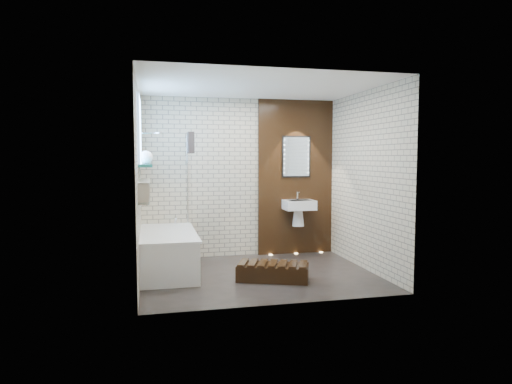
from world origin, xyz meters
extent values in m
plane|color=black|center=(0.00, 0.00, 0.00)|extent=(3.20, 3.20, 0.00)
cube|color=#BBAE94|center=(0.00, 1.30, 1.30)|extent=(3.20, 0.04, 2.60)
cube|color=#BBAE94|center=(0.00, -1.30, 1.30)|extent=(3.20, 0.04, 2.60)
cube|color=#BBAE94|center=(-1.60, 0.00, 1.30)|extent=(0.04, 2.60, 2.60)
cube|color=#BBAE94|center=(1.60, 0.00, 1.30)|extent=(0.04, 2.60, 2.60)
plane|color=white|center=(0.00, 0.00, 2.60)|extent=(3.20, 3.20, 0.00)
cube|color=black|center=(0.95, 1.27, 1.30)|extent=(1.30, 0.06, 2.60)
cube|color=#7FADE0|center=(-1.59, 0.35, 2.00)|extent=(0.03, 1.00, 0.90)
cube|color=#227C76|center=(-1.51, 0.35, 1.53)|extent=(0.18, 1.00, 0.04)
cube|color=#227C76|center=(-1.53, 0.15, 1.08)|extent=(0.14, 1.30, 0.03)
cube|color=#B2A899|center=(-1.53, 0.15, 1.32)|extent=(0.14, 1.30, 0.03)
cube|color=#B2A899|center=(-1.53, -0.48, 1.20)|extent=(0.14, 0.03, 0.26)
cube|color=#B2A899|center=(-1.53, 0.79, 1.20)|extent=(0.14, 0.03, 0.26)
cube|color=white|center=(-1.23, 0.45, 0.28)|extent=(0.75, 1.70, 0.55)
cube|color=white|center=(-1.23, 0.45, 0.57)|extent=(0.79, 1.74, 0.03)
cylinder|color=silver|center=(-1.08, 1.18, 0.64)|extent=(0.04, 0.04, 0.12)
cube|color=white|center=(-0.87, 0.89, 1.28)|extent=(0.01, 0.78, 1.40)
cube|color=black|center=(-0.87, 0.61, 1.85)|extent=(0.09, 0.24, 0.31)
cylinder|color=silver|center=(-1.30, 0.95, 2.00)|extent=(0.18, 0.18, 0.02)
cube|color=white|center=(0.95, 1.06, 0.85)|extent=(0.50, 0.36, 0.16)
cone|color=white|center=(0.95, 1.11, 0.63)|extent=(0.20, 0.20, 0.28)
cylinder|color=silver|center=(0.95, 1.16, 1.00)|extent=(0.03, 0.03, 0.14)
cube|color=black|center=(0.95, 1.24, 1.65)|extent=(0.50, 0.02, 0.70)
cube|color=silver|center=(0.95, 1.23, 1.65)|extent=(0.45, 0.01, 0.65)
cube|color=black|center=(0.12, -0.31, 0.10)|extent=(1.03, 0.73, 0.21)
cylinder|color=#A14518|center=(-1.53, -0.07, 1.15)|extent=(0.05, 0.05, 0.10)
cylinder|color=maroon|center=(-1.53, -0.35, 1.17)|extent=(0.06, 0.06, 0.14)
sphere|color=white|center=(-1.50, 0.41, 1.64)|extent=(0.18, 0.18, 0.18)
cylinder|color=#FFD899|center=(0.50, 1.20, 0.01)|extent=(0.06, 0.06, 0.01)
cylinder|color=#FFD899|center=(0.95, 1.20, 0.01)|extent=(0.06, 0.06, 0.01)
cylinder|color=#FFD899|center=(1.40, 1.20, 0.01)|extent=(0.06, 0.06, 0.01)
camera|label=1|loc=(-1.45, -6.04, 1.64)|focal=31.72mm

